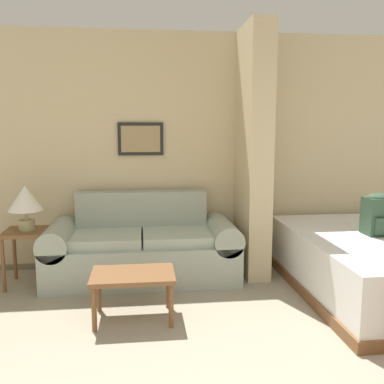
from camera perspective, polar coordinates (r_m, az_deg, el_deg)
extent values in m
cube|color=#CCB78E|center=(4.87, -0.23, 5.50)|extent=(7.00, 0.12, 2.60)
cube|color=#70644E|center=(5.03, -0.12, -9.15)|extent=(7.00, 0.02, 0.06)
cube|color=black|center=(4.76, -6.86, 7.04)|extent=(0.50, 0.02, 0.36)
cube|color=#9E845B|center=(4.74, -6.86, 7.03)|extent=(0.43, 0.01, 0.29)
cube|color=#CCB78E|center=(4.57, 8.16, 5.22)|extent=(0.24, 0.72, 2.60)
cube|color=#99A393|center=(4.52, -6.59, -8.98)|extent=(1.41, 0.84, 0.40)
cube|color=#99A393|center=(4.72, -6.69, -2.74)|extent=(1.41, 0.20, 0.47)
cube|color=#99A393|center=(4.60, -17.21, -9.00)|extent=(0.27, 0.84, 0.40)
cylinder|color=#99A393|center=(4.53, -17.35, -5.85)|extent=(0.30, 0.84, 0.30)
cube|color=#99A393|center=(4.60, 4.02, -8.65)|extent=(0.27, 0.84, 0.40)
cylinder|color=#99A393|center=(4.53, 4.05, -5.49)|extent=(0.30, 0.84, 0.30)
cube|color=#AAB5A4|center=(4.42, -11.23, -6.11)|extent=(0.68, 0.60, 0.10)
cube|color=#AAB5A4|center=(4.42, -2.06, -5.96)|extent=(0.68, 0.60, 0.10)
cube|color=brown|center=(3.57, -7.88, -10.90)|extent=(0.67, 0.46, 0.04)
cylinder|color=brown|center=(3.48, -12.93, -15.01)|extent=(0.04, 0.04, 0.36)
cylinder|color=brown|center=(3.47, -2.81, -14.90)|extent=(0.04, 0.04, 0.36)
cylinder|color=brown|center=(3.83, -12.31, -12.75)|extent=(0.04, 0.04, 0.36)
cylinder|color=brown|center=(3.82, -3.21, -12.64)|extent=(0.04, 0.04, 0.36)
cube|color=brown|center=(4.54, -21.13, -4.99)|extent=(0.43, 0.43, 0.04)
cylinder|color=brown|center=(4.49, -23.86, -9.00)|extent=(0.04, 0.04, 0.52)
cylinder|color=brown|center=(4.39, -19.15, -9.11)|extent=(0.04, 0.04, 0.52)
cylinder|color=brown|center=(4.83, -22.56, -7.70)|extent=(0.04, 0.04, 0.52)
cylinder|color=brown|center=(4.74, -18.18, -7.77)|extent=(0.04, 0.04, 0.52)
cylinder|color=tan|center=(4.52, -21.17, -4.13)|extent=(0.15, 0.15, 0.10)
cylinder|color=tan|center=(4.50, -21.24, -2.90)|extent=(0.02, 0.02, 0.10)
cone|color=white|center=(4.47, -21.36, -0.76)|extent=(0.33, 0.33, 0.25)
cube|color=white|center=(5.16, 20.59, -3.77)|extent=(1.64, 0.36, 0.10)
cube|color=#2D4733|center=(4.41, 23.76, -2.95)|extent=(0.29, 0.21, 0.35)
ellipsoid|color=#2D4733|center=(4.38, 23.90, -0.68)|extent=(0.27, 0.20, 0.08)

